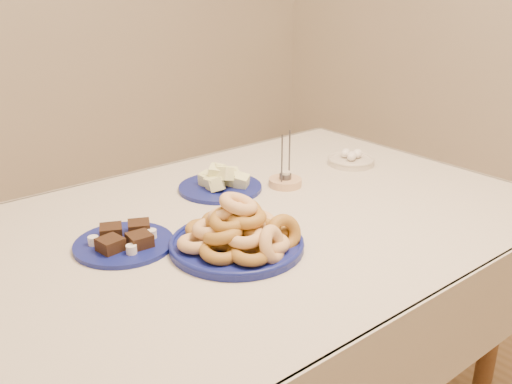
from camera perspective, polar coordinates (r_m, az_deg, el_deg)
dining_table at (r=1.60m, az=-1.14°, el=-6.36°), size 1.71×1.11×0.75m
donut_platter at (r=1.39m, az=-1.72°, el=-4.19°), size 0.42×0.42×0.15m
melon_plate at (r=1.77m, az=-3.52°, el=0.89°), size 0.30×0.30×0.09m
brownie_plate at (r=1.45m, az=-13.03°, el=-4.82°), size 0.29×0.29×0.04m
candle_holder at (r=1.80m, az=2.94°, el=1.11°), size 0.14×0.14×0.17m
egg_bowl at (r=2.02m, az=9.47°, el=3.21°), size 0.21×0.21×0.05m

